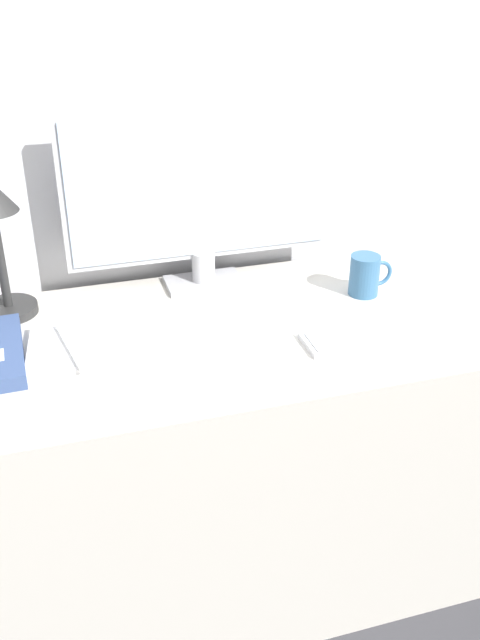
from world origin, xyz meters
The scene contains 8 objects.
ground_plane centered at (0.00, 0.00, 0.00)m, with size 10.00×10.00×0.00m, color #38383D.
wall_back centered at (0.00, 0.58, 1.20)m, with size 3.60×0.05×2.40m.
desk centered at (0.00, 0.22, 0.35)m, with size 1.23×0.61×0.70m.
monitor centered at (0.00, 0.46, 0.93)m, with size 0.64×0.11×0.43m.
keyboard centered at (0.27, 0.09, 0.71)m, with size 0.28×0.10×0.01m.
laptop centered at (-0.27, 0.20, 0.71)m, with size 0.34×0.24×0.02m.
ereader centered at (-0.29, 0.20, 0.73)m, with size 0.15×0.22×0.01m.
coffee_mug centered at (0.36, 0.29, 0.75)m, with size 0.11×0.07×0.10m.
Camera 1 is at (-0.37, -1.10, 1.47)m, focal length 40.00 mm.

